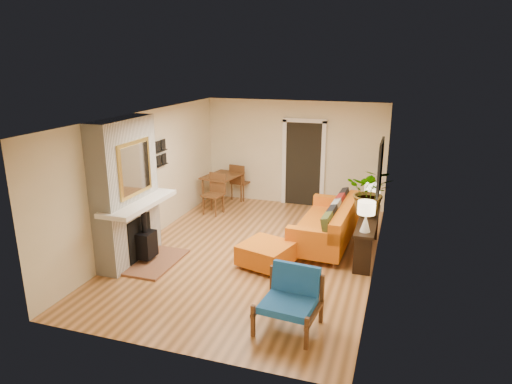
% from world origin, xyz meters
% --- Properties ---
extents(room_shell, '(6.50, 6.50, 6.50)m').
position_xyz_m(room_shell, '(0.60, 2.63, 1.24)').
color(room_shell, '#C6844C').
rests_on(room_shell, ground).
extents(fireplace, '(1.09, 1.68, 2.60)m').
position_xyz_m(fireplace, '(-2.00, -1.00, 1.24)').
color(fireplace, white).
rests_on(fireplace, ground).
extents(sofa, '(1.09, 2.36, 0.91)m').
position_xyz_m(sofa, '(1.32, 0.90, 0.40)').
color(sofa, silver).
rests_on(sofa, ground).
extents(ottoman, '(1.02, 1.02, 0.42)m').
position_xyz_m(ottoman, '(0.41, -0.48, 0.24)').
color(ottoman, silver).
rests_on(ottoman, ground).
extents(blue_chair, '(0.87, 0.85, 0.83)m').
position_xyz_m(blue_chair, '(1.28, -2.17, 0.45)').
color(blue_chair, brown).
rests_on(blue_chair, ground).
extents(dining_table, '(0.95, 1.81, 0.96)m').
position_xyz_m(dining_table, '(-1.57, 2.52, 0.63)').
color(dining_table, brown).
rests_on(dining_table, ground).
extents(console_table, '(0.34, 1.85, 0.72)m').
position_xyz_m(console_table, '(2.07, 0.54, 0.58)').
color(console_table, black).
rests_on(console_table, ground).
extents(lamp_near, '(0.30, 0.30, 0.54)m').
position_xyz_m(lamp_near, '(2.07, -0.12, 1.06)').
color(lamp_near, white).
rests_on(lamp_near, console_table).
extents(lamp_far, '(0.30, 0.30, 0.54)m').
position_xyz_m(lamp_far, '(2.07, 1.21, 1.06)').
color(lamp_far, white).
rests_on(lamp_far, console_table).
extents(houseplant, '(0.87, 0.77, 0.92)m').
position_xyz_m(houseplant, '(2.06, 0.78, 1.19)').
color(houseplant, '#1E5919').
rests_on(houseplant, console_table).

